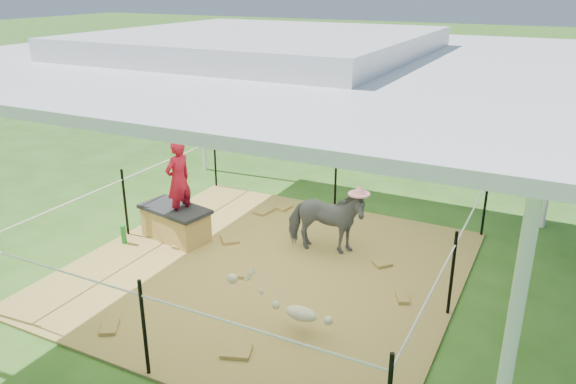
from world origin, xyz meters
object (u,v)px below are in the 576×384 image
at_px(green_bottle, 124,234).
at_px(distant_person, 535,114).
at_px(straw_bale, 176,225).
at_px(pony, 325,221).
at_px(woman, 178,173).
at_px(foal, 301,311).
at_px(picnic_table_near, 513,125).

relative_size(green_bottle, distant_person, 0.20).
height_order(straw_bale, pony, pony).
relative_size(woman, pony, 1.07).
distance_m(foal, distant_person, 8.95).
bearing_deg(straw_bale, green_bottle, -140.71).
relative_size(straw_bale, woman, 0.83).
bearing_deg(straw_bale, picnic_table_near, 65.41).
distance_m(straw_bale, green_bottle, 0.71).
distance_m(foal, picnic_table_near, 9.09).
bearing_deg(distant_person, pony, 76.90).
bearing_deg(green_bottle, straw_bale, 39.29).
height_order(green_bottle, distant_person, distant_person).
bearing_deg(woman, straw_bale, -78.82).
bearing_deg(picnic_table_near, green_bottle, -148.78).
distance_m(straw_bale, distant_person, 8.57).
bearing_deg(foal, pony, 108.13).
bearing_deg(straw_bale, pony, 15.24).
bearing_deg(pony, straw_bale, 93.76).
relative_size(woman, green_bottle, 4.32).
height_order(foal, picnic_table_near, picnic_table_near).
relative_size(woman, picnic_table_near, 0.69).
bearing_deg(woman, green_bottle, -44.13).
height_order(woman, picnic_table_near, woman).
bearing_deg(foal, distant_person, 82.86).
height_order(straw_bale, picnic_table_near, picnic_table_near).
xyz_separation_m(green_bottle, foal, (3.08, -0.80, 0.13)).
relative_size(straw_bale, distant_person, 0.70).
bearing_deg(green_bottle, pony, 21.27).
xyz_separation_m(straw_bale, picnic_table_near, (3.56, 7.78, 0.10)).
bearing_deg(distant_person, woman, 65.39).
height_order(woman, distant_person, woman).
relative_size(foal, picnic_table_near, 0.57).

